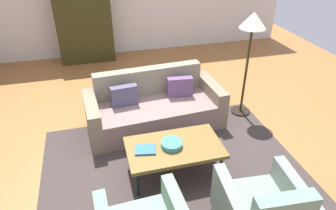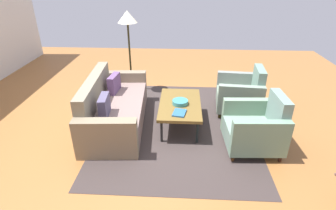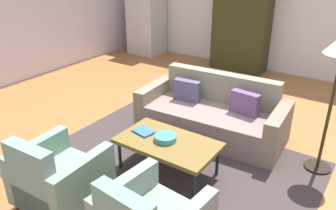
{
  "view_description": "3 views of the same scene",
  "coord_description": "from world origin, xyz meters",
  "px_view_note": "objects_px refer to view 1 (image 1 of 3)",
  "views": [
    {
      "loc": [
        -0.73,
        -3.55,
        2.85
      ],
      "look_at": [
        0.16,
        -0.2,
        0.75
      ],
      "focal_mm": 32.62,
      "sensor_mm": 36.0,
      "label": 1
    },
    {
      "loc": [
        -3.94,
        -0.69,
        2.48
      ],
      "look_at": [
        -0.17,
        -0.48,
        0.54
      ],
      "focal_mm": 28.5,
      "sensor_mm": 36.0,
      "label": 2
    },
    {
      "loc": [
        2.09,
        -3.55,
        2.52
      ],
      "look_at": [
        -0.11,
        -0.34,
        0.72
      ],
      "focal_mm": 36.32,
      "sensor_mm": 36.0,
      "label": 3
    }
  ],
  "objects_px": {
    "coffee_table": "(174,148)",
    "fruit_bowl": "(172,144)",
    "book_stack": "(145,150)",
    "floor_lamp": "(252,30)",
    "couch": "(154,108)",
    "cabinet": "(84,22)"
  },
  "relations": [
    {
      "from": "coffee_table",
      "to": "fruit_bowl",
      "type": "xyz_separation_m",
      "value": [
        -0.04,
        0.0,
        0.07
      ]
    },
    {
      "from": "book_stack",
      "to": "floor_lamp",
      "type": "height_order",
      "value": "floor_lamp"
    },
    {
      "from": "couch",
      "to": "fruit_bowl",
      "type": "distance_m",
      "value": 1.2
    },
    {
      "from": "book_stack",
      "to": "cabinet",
      "type": "xyz_separation_m",
      "value": [
        -0.55,
        4.18,
        0.46
      ]
    },
    {
      "from": "coffee_table",
      "to": "book_stack",
      "type": "bearing_deg",
      "value": 178.96
    },
    {
      "from": "couch",
      "to": "fruit_bowl",
      "type": "relative_size",
      "value": 8.08
    },
    {
      "from": "coffee_table",
      "to": "book_stack",
      "type": "distance_m",
      "value": 0.37
    },
    {
      "from": "coffee_table",
      "to": "floor_lamp",
      "type": "distance_m",
      "value": 2.16
    },
    {
      "from": "coffee_table",
      "to": "floor_lamp",
      "type": "height_order",
      "value": "floor_lamp"
    },
    {
      "from": "floor_lamp",
      "to": "book_stack",
      "type": "bearing_deg",
      "value": -149.44
    },
    {
      "from": "couch",
      "to": "coffee_table",
      "type": "relative_size",
      "value": 1.79
    },
    {
      "from": "couch",
      "to": "book_stack",
      "type": "height_order",
      "value": "couch"
    },
    {
      "from": "cabinet",
      "to": "book_stack",
      "type": "bearing_deg",
      "value": -82.55
    },
    {
      "from": "fruit_bowl",
      "to": "floor_lamp",
      "type": "relative_size",
      "value": 0.15
    },
    {
      "from": "book_stack",
      "to": "floor_lamp",
      "type": "distance_m",
      "value": 2.41
    },
    {
      "from": "fruit_bowl",
      "to": "floor_lamp",
      "type": "xyz_separation_m",
      "value": [
        1.55,
        1.12,
        0.98
      ]
    },
    {
      "from": "couch",
      "to": "book_stack",
      "type": "bearing_deg",
      "value": 69.24
    },
    {
      "from": "coffee_table",
      "to": "couch",
      "type": "bearing_deg",
      "value": 90.27
    },
    {
      "from": "couch",
      "to": "coffee_table",
      "type": "bearing_deg",
      "value": 86.59
    },
    {
      "from": "couch",
      "to": "floor_lamp",
      "type": "distance_m",
      "value": 1.91
    },
    {
      "from": "fruit_bowl",
      "to": "floor_lamp",
      "type": "height_order",
      "value": "floor_lamp"
    },
    {
      "from": "book_stack",
      "to": "cabinet",
      "type": "bearing_deg",
      "value": 97.45
    }
  ]
}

